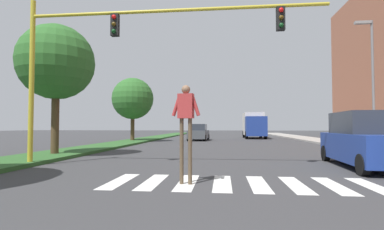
% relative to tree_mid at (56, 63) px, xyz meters
% --- Properties ---
extents(ground_plane, '(140.00, 140.00, 0.00)m').
position_rel_tree_mid_xyz_m(ground_plane, '(8.46, 15.79, -4.54)').
color(ground_plane, '#38383A').
extents(crosswalk, '(6.75, 2.20, 0.01)m').
position_rel_tree_mid_xyz_m(crosswalk, '(8.46, -5.69, -4.53)').
color(crosswalk, silver).
rests_on(crosswalk, ground_plane).
extents(median_strip, '(2.76, 64.00, 0.15)m').
position_rel_tree_mid_xyz_m(median_strip, '(-0.09, 13.79, -4.46)').
color(median_strip, '#2D5B28').
rests_on(median_strip, ground_plane).
extents(tree_mid, '(3.62, 3.62, 6.22)m').
position_rel_tree_mid_xyz_m(tree_mid, '(0.00, 0.00, 0.00)').
color(tree_mid, '#4C3823').
rests_on(tree_mid, median_strip).
extents(tree_far, '(3.89, 3.89, 5.85)m').
position_rel_tree_mid_xyz_m(tree_far, '(-0.40, 13.27, -0.50)').
color(tree_far, '#4C3823').
rests_on(tree_far, median_strip).
extents(sidewalk_right, '(3.00, 64.00, 0.15)m').
position_rel_tree_mid_xyz_m(sidewalk_right, '(17.24, 13.79, -4.46)').
color(sidewalk_right, '#9E9991').
rests_on(sidewalk_right, ground_plane).
extents(traffic_light_gantry, '(10.69, 0.30, 6.00)m').
position_rel_tree_mid_xyz_m(traffic_light_gantry, '(4.25, -3.19, -0.11)').
color(traffic_light_gantry, gold).
rests_on(traffic_light_gantry, median_strip).
extents(street_lamp_right, '(1.02, 0.24, 7.50)m').
position_rel_tree_mid_xyz_m(street_lamp_right, '(16.65, 4.62, 0.06)').
color(street_lamp_right, slate).
rests_on(street_lamp_right, sidewalk_right).
extents(pedestrian_performer, '(0.75, 0.29, 2.49)m').
position_rel_tree_mid_xyz_m(pedestrian_performer, '(7.10, -5.91, -2.88)').
color(pedestrian_performer, brown).
rests_on(pedestrian_performer, ground_plane).
extents(suv_crossing, '(2.20, 4.70, 1.97)m').
position_rel_tree_mid_xyz_m(suv_crossing, '(13.07, -2.32, -3.61)').
color(suv_crossing, navy).
rests_on(suv_crossing, ground_plane).
extents(sedan_midblock, '(2.02, 4.43, 1.67)m').
position_rel_tree_mid_xyz_m(sedan_midblock, '(5.56, 16.46, -3.76)').
color(sedan_midblock, '#474C51').
rests_on(sedan_midblock, ground_plane).
extents(truck_box_delivery, '(2.40, 6.20, 3.10)m').
position_rel_tree_mid_xyz_m(truck_box_delivery, '(11.74, 22.33, -2.90)').
color(truck_box_delivery, navy).
rests_on(truck_box_delivery, ground_plane).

